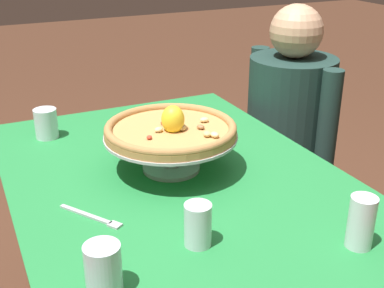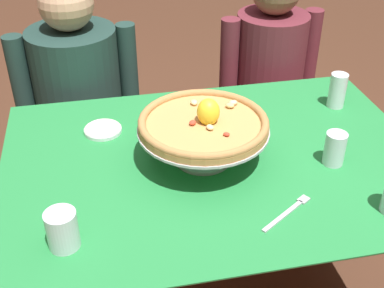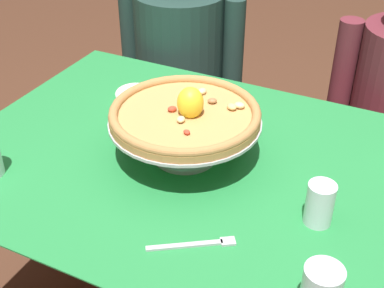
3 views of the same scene
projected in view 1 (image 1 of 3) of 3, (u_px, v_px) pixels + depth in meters
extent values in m
cylinder|color=olive|center=(26.00, 221.00, 1.97)|extent=(0.06, 0.06, 0.70)
cylinder|color=olive|center=(204.00, 181.00, 2.27)|extent=(0.06, 0.06, 0.70)
cube|color=olive|center=(175.00, 180.00, 1.50)|extent=(1.27, 0.90, 0.02)
cube|color=#237F3D|center=(175.00, 176.00, 1.49)|extent=(1.31, 0.94, 0.00)
cylinder|color=#B7B7C1|center=(171.00, 168.00, 1.53)|extent=(0.17, 0.17, 0.01)
cylinder|color=#B7B7C1|center=(171.00, 152.00, 1.51)|extent=(0.05, 0.05, 0.09)
cylinder|color=#B7B7C1|center=(171.00, 136.00, 1.49)|extent=(0.40, 0.40, 0.01)
cylinder|color=tan|center=(171.00, 132.00, 1.48)|extent=(0.39, 0.39, 0.02)
torus|color=#AF7D47|center=(171.00, 127.00, 1.48)|extent=(0.39, 0.39, 0.02)
ellipsoid|color=#996B42|center=(171.00, 127.00, 1.48)|extent=(0.02, 0.02, 0.01)
ellipsoid|color=tan|center=(207.00, 134.00, 1.42)|extent=(0.04, 0.03, 0.02)
ellipsoid|color=#996B42|center=(201.00, 127.00, 1.47)|extent=(0.03, 0.03, 0.01)
ellipsoid|color=#C63D28|center=(149.00, 137.00, 1.40)|extent=(0.02, 0.02, 0.01)
ellipsoid|color=#C63D28|center=(173.00, 127.00, 1.47)|extent=(0.03, 0.03, 0.01)
ellipsoid|color=beige|center=(215.00, 135.00, 1.41)|extent=(0.03, 0.02, 0.02)
ellipsoid|color=#C63D28|center=(163.00, 123.00, 1.50)|extent=(0.03, 0.03, 0.01)
ellipsoid|color=tan|center=(182.00, 127.00, 1.46)|extent=(0.04, 0.04, 0.02)
ellipsoid|color=beige|center=(159.00, 130.00, 1.45)|extent=(0.03, 0.03, 0.01)
ellipsoid|color=beige|center=(204.00, 120.00, 1.52)|extent=(0.02, 0.03, 0.01)
ellipsoid|color=tan|center=(176.00, 128.00, 1.46)|extent=(0.03, 0.03, 0.01)
ellipsoid|color=yellow|center=(173.00, 119.00, 1.45)|extent=(0.09, 0.09, 0.08)
cylinder|color=white|center=(361.00, 222.00, 1.14)|extent=(0.06, 0.06, 0.13)
cylinder|color=silver|center=(359.00, 233.00, 1.15)|extent=(0.05, 0.05, 0.07)
cylinder|color=silver|center=(103.00, 269.00, 1.00)|extent=(0.08, 0.08, 0.11)
cylinder|color=silver|center=(104.00, 277.00, 1.01)|extent=(0.07, 0.07, 0.07)
cylinder|color=silver|center=(198.00, 225.00, 1.15)|extent=(0.06, 0.06, 0.10)
cylinder|color=silver|center=(198.00, 236.00, 1.16)|extent=(0.06, 0.06, 0.04)
cylinder|color=silver|center=(46.00, 123.00, 1.74)|extent=(0.08, 0.08, 0.10)
cylinder|color=silver|center=(47.00, 127.00, 1.75)|extent=(0.07, 0.07, 0.07)
cylinder|color=white|center=(196.00, 124.00, 1.86)|extent=(0.13, 0.13, 0.01)
torus|color=silver|center=(196.00, 123.00, 1.86)|extent=(0.12, 0.12, 0.01)
cube|color=#B7B7C1|center=(86.00, 214.00, 1.29)|extent=(0.15, 0.10, 0.01)
cube|color=#B7B7C1|center=(115.00, 225.00, 1.24)|extent=(0.04, 0.04, 0.01)
cube|color=navy|center=(282.00, 208.00, 2.33)|extent=(0.31, 0.35, 0.43)
cylinder|color=#1E3833|center=(290.00, 114.00, 2.14)|extent=(0.39, 0.39, 0.49)
sphere|color=tan|center=(296.00, 31.00, 2.00)|extent=(0.21, 0.21, 0.21)
cylinder|color=#1E3833|center=(258.00, 92.00, 2.30)|extent=(0.08, 0.08, 0.41)
cylinder|color=#1E3833|center=(328.00, 122.00, 1.96)|extent=(0.08, 0.08, 0.41)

